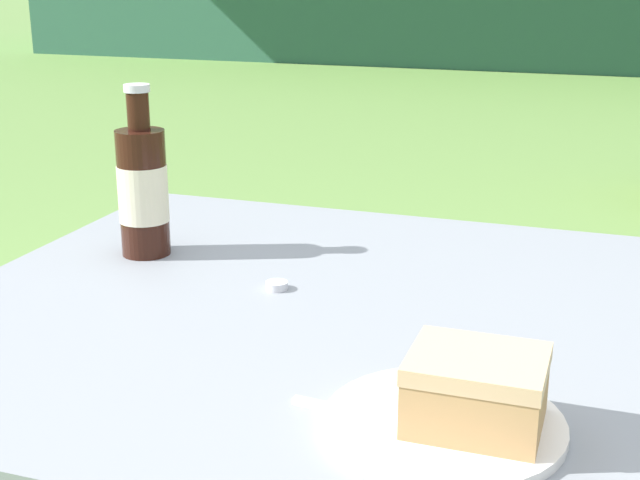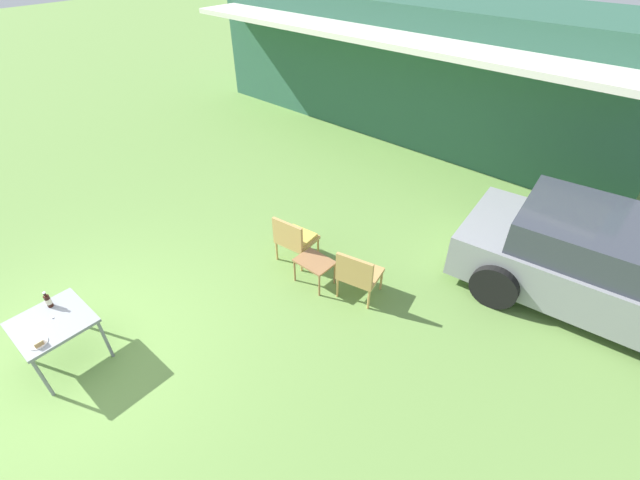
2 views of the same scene
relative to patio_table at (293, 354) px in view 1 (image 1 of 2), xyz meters
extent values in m
cube|color=gray|center=(0.00, 0.00, 0.05)|extent=(0.84, 0.84, 0.04)
cylinder|color=gray|center=(-0.38, 0.38, -0.31)|extent=(0.04, 0.04, 0.66)
cylinder|color=gray|center=(0.38, 0.38, -0.31)|extent=(0.04, 0.04, 0.66)
cylinder|color=white|center=(0.23, -0.24, 0.07)|extent=(0.21, 0.21, 0.01)
cube|color=tan|center=(0.26, -0.24, 0.10)|extent=(0.11, 0.10, 0.05)
cube|color=tan|center=(0.26, -0.24, 0.13)|extent=(0.12, 0.10, 0.02)
cylinder|color=black|center=(-0.26, 0.11, 0.15)|extent=(0.07, 0.07, 0.17)
cylinder|color=black|center=(-0.26, 0.11, 0.27)|extent=(0.03, 0.03, 0.05)
cylinder|color=silver|center=(-0.26, 0.11, 0.30)|extent=(0.03, 0.03, 0.01)
cylinder|color=beige|center=(-0.26, 0.11, 0.15)|extent=(0.07, 0.07, 0.08)
cube|color=silver|center=(0.18, -0.24, 0.07)|extent=(0.19, 0.03, 0.01)
cylinder|color=silver|center=(-0.04, 0.04, 0.07)|extent=(0.03, 0.03, 0.01)
camera|label=1|loc=(0.35, -0.93, 0.46)|focal=50.00mm
camera|label=2|loc=(4.76, -0.51, 3.97)|focal=24.00mm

